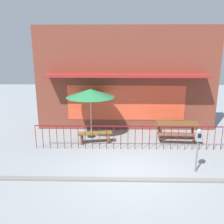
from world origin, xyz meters
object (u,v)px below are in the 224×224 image
object	(u,v)px
parking_meter_near	(198,139)
picnic_table_left	(177,126)
patio_bench	(95,135)
patio_umbrella	(90,93)

from	to	relation	value
parking_meter_near	picnic_table_left	bearing A→B (deg)	88.58
picnic_table_left	patio_bench	distance (m)	3.57
patio_umbrella	patio_bench	xyz separation A→B (m)	(0.25, -0.77, -1.65)
patio_umbrella	parking_meter_near	world-z (taller)	patio_umbrella
patio_bench	parking_meter_near	bearing A→B (deg)	-34.41
picnic_table_left	patio_umbrella	world-z (taller)	patio_umbrella
patio_umbrella	patio_bench	bearing A→B (deg)	-71.76
picnic_table_left	parking_meter_near	size ratio (longest dim) A/B	1.28
patio_umbrella	picnic_table_left	bearing A→B (deg)	-4.63
patio_umbrella	patio_bench	size ratio (longest dim) A/B	1.53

